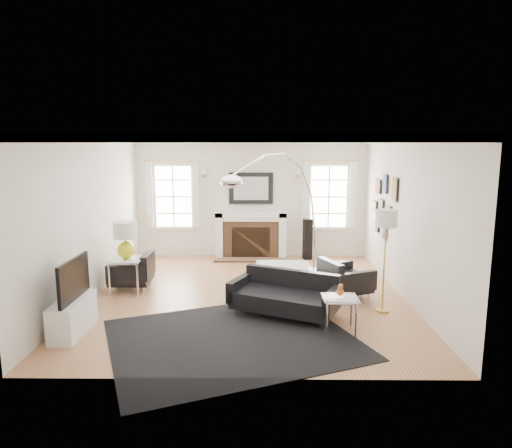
{
  "coord_description": "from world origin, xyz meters",
  "views": [
    {
      "loc": [
        0.23,
        -7.86,
        2.65
      ],
      "look_at": [
        0.15,
        0.3,
        1.25
      ],
      "focal_mm": 32.0,
      "sensor_mm": 36.0,
      "label": 1
    }
  ],
  "objects_px": {
    "sofa": "(286,296)",
    "armchair_right": "(343,279)",
    "fireplace": "(251,235)",
    "gourd_lamp": "(125,238)",
    "armchair_left": "(134,272)",
    "coffee_table": "(283,268)",
    "arc_floor_lamp": "(277,215)"
  },
  "relations": [
    {
      "from": "armchair_left",
      "to": "gourd_lamp",
      "type": "bearing_deg",
      "value": -102.35
    },
    {
      "from": "fireplace",
      "to": "gourd_lamp",
      "type": "xyz_separation_m",
      "value": [
        -2.2,
        -2.65,
        0.48
      ]
    },
    {
      "from": "sofa",
      "to": "armchair_left",
      "type": "relative_size",
      "value": 2.23
    },
    {
      "from": "armchair_left",
      "to": "armchair_right",
      "type": "relative_size",
      "value": 0.79
    },
    {
      "from": "gourd_lamp",
      "to": "sofa",
      "type": "bearing_deg",
      "value": -21.04
    },
    {
      "from": "coffee_table",
      "to": "gourd_lamp",
      "type": "distance_m",
      "value": 2.92
    },
    {
      "from": "armchair_left",
      "to": "fireplace",
      "type": "bearing_deg",
      "value": 48.1
    },
    {
      "from": "fireplace",
      "to": "armchair_left",
      "type": "distance_m",
      "value": 3.22
    },
    {
      "from": "armchair_right",
      "to": "sofa",
      "type": "bearing_deg",
      "value": -140.44
    },
    {
      "from": "coffee_table",
      "to": "arc_floor_lamp",
      "type": "relative_size",
      "value": 0.38
    },
    {
      "from": "sofa",
      "to": "armchair_left",
      "type": "bearing_deg",
      "value": 154.15
    },
    {
      "from": "armchair_left",
      "to": "armchair_right",
      "type": "bearing_deg",
      "value": -6.86
    },
    {
      "from": "sofa",
      "to": "coffee_table",
      "type": "distance_m",
      "value": 1.25
    },
    {
      "from": "fireplace",
      "to": "armchair_left",
      "type": "height_order",
      "value": "fireplace"
    },
    {
      "from": "armchair_left",
      "to": "arc_floor_lamp",
      "type": "xyz_separation_m",
      "value": [
        2.66,
        -0.19,
        1.11
      ]
    },
    {
      "from": "sofa",
      "to": "armchair_right",
      "type": "height_order",
      "value": "armchair_right"
    },
    {
      "from": "coffee_table",
      "to": "gourd_lamp",
      "type": "xyz_separation_m",
      "value": [
        -2.85,
        -0.16,
        0.61
      ]
    },
    {
      "from": "gourd_lamp",
      "to": "arc_floor_lamp",
      "type": "bearing_deg",
      "value": 1.46
    },
    {
      "from": "armchair_right",
      "to": "gourd_lamp",
      "type": "distance_m",
      "value": 3.96
    },
    {
      "from": "sofa",
      "to": "gourd_lamp",
      "type": "height_order",
      "value": "gourd_lamp"
    },
    {
      "from": "sofa",
      "to": "armchair_right",
      "type": "xyz_separation_m",
      "value": [
        1.07,
        0.88,
        0.01
      ]
    },
    {
      "from": "fireplace",
      "to": "sofa",
      "type": "distance_m",
      "value": 3.79
    },
    {
      "from": "fireplace",
      "to": "gourd_lamp",
      "type": "relative_size",
      "value": 2.52
    },
    {
      "from": "sofa",
      "to": "armchair_left",
      "type": "xyz_separation_m",
      "value": [
        -2.77,
        1.34,
        0.01
      ]
    },
    {
      "from": "fireplace",
      "to": "coffee_table",
      "type": "xyz_separation_m",
      "value": [
        0.65,
        -2.49,
        -0.13
      ]
    },
    {
      "from": "fireplace",
      "to": "gourd_lamp",
      "type": "height_order",
      "value": "gourd_lamp"
    },
    {
      "from": "coffee_table",
      "to": "arc_floor_lamp",
      "type": "xyz_separation_m",
      "value": [
        -0.13,
        -0.09,
        1.0
      ]
    },
    {
      "from": "armchair_right",
      "to": "coffee_table",
      "type": "height_order",
      "value": "armchair_right"
    },
    {
      "from": "coffee_table",
      "to": "arc_floor_lamp",
      "type": "bearing_deg",
      "value": -145.69
    },
    {
      "from": "fireplace",
      "to": "coffee_table",
      "type": "distance_m",
      "value": 2.57
    },
    {
      "from": "sofa",
      "to": "coffee_table",
      "type": "height_order",
      "value": "sofa"
    },
    {
      "from": "fireplace",
      "to": "armchair_right",
      "type": "distance_m",
      "value": 3.32
    }
  ]
}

